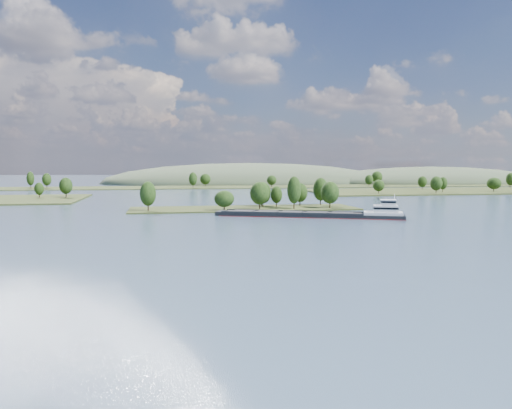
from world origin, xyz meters
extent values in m
plane|color=#394962|center=(0.00, 120.00, 0.00)|extent=(1800.00, 1800.00, 0.00)
cube|color=#293316|center=(0.00, 180.00, 0.00)|extent=(100.00, 30.00, 1.20)
cylinder|color=black|center=(20.27, 170.58, 2.92)|extent=(0.50, 0.50, 4.64)
ellipsoid|color=black|center=(20.27, 170.58, 8.81)|extent=(6.09, 6.09, 11.92)
cylinder|color=black|center=(9.89, 190.11, 2.44)|extent=(0.50, 0.50, 3.67)
ellipsoid|color=black|center=(9.89, 190.11, 7.10)|extent=(8.82, 8.82, 9.44)
cylinder|color=black|center=(5.41, 172.31, 2.53)|extent=(0.50, 0.50, 3.87)
ellipsoid|color=black|center=(5.41, 172.31, 7.45)|extent=(8.46, 8.46, 9.94)
cylinder|color=black|center=(9.47, 184.92, 2.01)|extent=(0.50, 0.50, 2.83)
ellipsoid|color=black|center=(9.47, 184.92, 5.61)|extent=(6.68, 6.68, 7.27)
cylinder|color=black|center=(-10.26, 169.36, 1.97)|extent=(0.50, 0.50, 2.74)
ellipsoid|color=black|center=(-10.26, 169.36, 5.46)|extent=(8.47, 8.47, 7.05)
cylinder|color=black|center=(-41.60, 173.50, 2.60)|extent=(0.50, 0.50, 4.00)
ellipsoid|color=black|center=(-41.60, 173.50, 7.69)|extent=(6.68, 6.68, 10.30)
cylinder|color=black|center=(15.51, 183.69, 2.14)|extent=(0.50, 0.50, 3.09)
ellipsoid|color=black|center=(15.51, 183.69, 6.07)|extent=(5.42, 5.42, 7.94)
cylinder|color=black|center=(37.72, 187.28, 2.73)|extent=(0.50, 0.50, 4.27)
ellipsoid|color=black|center=(37.72, 187.28, 8.16)|extent=(7.06, 7.06, 10.97)
cylinder|color=black|center=(37.09, 172.11, 2.52)|extent=(0.50, 0.50, 3.84)
ellipsoid|color=black|center=(37.09, 172.11, 7.40)|extent=(8.10, 8.10, 9.88)
cylinder|color=black|center=(27.31, 185.99, 2.34)|extent=(0.50, 0.50, 3.49)
ellipsoid|color=black|center=(27.31, 185.99, 6.78)|extent=(7.00, 7.00, 8.97)
cylinder|color=black|center=(-90.75, 268.58, 2.70)|extent=(0.50, 0.50, 3.79)
ellipsoid|color=black|center=(-90.75, 268.58, 7.52)|extent=(7.57, 7.57, 9.75)
cylinder|color=black|center=(-105.39, 268.38, 2.24)|extent=(0.50, 0.50, 2.88)
ellipsoid|color=black|center=(-105.39, 268.38, 5.90)|extent=(5.32, 5.32, 7.40)
cylinder|color=black|center=(105.13, 270.50, 2.30)|extent=(0.50, 0.50, 3.00)
ellipsoid|color=black|center=(105.13, 270.50, 6.11)|extent=(7.63, 7.63, 7.71)
cylinder|color=black|center=(196.39, 278.52, 2.44)|extent=(0.50, 0.50, 3.27)
ellipsoid|color=black|center=(196.39, 278.52, 6.60)|extent=(9.93, 9.93, 8.41)
cylinder|color=black|center=(143.78, 265.48, 2.66)|extent=(0.50, 0.50, 3.72)
ellipsoid|color=black|center=(143.78, 265.48, 7.39)|extent=(7.98, 7.98, 9.57)
cylinder|color=black|center=(156.81, 278.84, 2.54)|extent=(0.50, 0.50, 3.47)
ellipsoid|color=black|center=(156.81, 278.84, 6.95)|extent=(5.80, 5.80, 8.92)
cylinder|color=black|center=(162.53, 316.96, 2.49)|extent=(0.50, 0.50, 3.37)
ellipsoid|color=black|center=(162.53, 316.96, 6.77)|extent=(7.09, 7.09, 8.67)
cylinder|color=black|center=(247.94, 328.12, 2.84)|extent=(0.50, 0.50, 4.07)
ellipsoid|color=black|center=(247.94, 328.12, 8.01)|extent=(6.91, 6.91, 10.47)
cube|color=#293316|center=(0.00, 400.00, 0.00)|extent=(900.00, 60.00, 1.20)
cylinder|color=black|center=(-141.55, 399.63, 2.84)|extent=(0.50, 0.50, 4.48)
ellipsoid|color=black|center=(-141.55, 399.63, 8.53)|extent=(6.09, 6.09, 11.52)
cylinder|color=black|center=(145.89, 379.50, 2.30)|extent=(0.50, 0.50, 3.40)
ellipsoid|color=black|center=(145.89, 379.50, 6.62)|extent=(7.26, 7.26, 8.74)
cylinder|color=black|center=(2.37, 403.20, 2.48)|extent=(0.50, 0.50, 3.76)
ellipsoid|color=black|center=(2.37, 403.20, 7.26)|extent=(9.39, 9.39, 9.66)
cylinder|color=black|center=(169.04, 414.10, 2.75)|extent=(0.50, 0.50, 4.30)
ellipsoid|color=black|center=(169.04, 414.10, 8.22)|extent=(10.41, 10.41, 11.06)
cylinder|color=black|center=(-128.36, 396.85, 2.63)|extent=(0.50, 0.50, 4.06)
ellipsoid|color=black|center=(-128.36, 396.85, 7.78)|extent=(7.39, 7.39, 10.43)
cylinder|color=black|center=(58.97, 387.88, 2.26)|extent=(0.50, 0.50, 3.32)
ellipsoid|color=black|center=(58.97, 387.88, 6.49)|extent=(8.62, 8.62, 8.55)
cylinder|color=black|center=(-9.88, 380.59, 2.75)|extent=(0.50, 0.50, 4.31)
ellipsoid|color=black|center=(-9.88, 380.59, 8.23)|extent=(6.99, 6.99, 11.07)
ellipsoid|color=#3A4831|center=(260.00, 470.00, 0.00)|extent=(260.00, 140.00, 36.00)
ellipsoid|color=#3A4831|center=(60.00, 500.00, 0.00)|extent=(320.00, 160.00, 44.00)
cube|color=black|center=(18.88, 142.40, 0.43)|extent=(66.83, 35.14, 1.90)
cube|color=maroon|center=(18.88, 142.40, 0.04)|extent=(67.05, 35.36, 0.22)
cube|color=black|center=(14.20, 149.01, 1.64)|extent=(49.29, 21.40, 0.69)
cube|color=black|center=(10.87, 141.24, 1.64)|extent=(49.29, 21.40, 0.69)
cube|color=black|center=(12.54, 145.12, 1.51)|extent=(50.63, 27.54, 0.26)
cube|color=black|center=(-4.91, 152.61, 1.77)|extent=(9.92, 9.56, 0.30)
cube|color=black|center=(3.82, 148.86, 1.77)|extent=(9.92, 9.56, 0.30)
cube|color=black|center=(12.54, 145.12, 1.77)|extent=(9.92, 9.56, 0.30)
cube|color=black|center=(21.26, 141.38, 1.77)|extent=(9.92, 9.56, 0.30)
cube|color=black|center=(29.98, 137.64, 1.77)|extent=(9.92, 9.56, 0.30)
cube|color=black|center=(-13.23, 156.18, 0.78)|extent=(5.44, 8.16, 1.73)
cylinder|color=black|center=(-12.44, 155.84, 1.98)|extent=(0.27, 0.27, 1.90)
cube|color=silver|center=(43.46, 131.86, 1.90)|extent=(15.95, 13.05, 1.04)
cube|color=silver|center=(44.25, 131.52, 3.62)|extent=(10.65, 9.74, 2.59)
cube|color=black|center=(44.25, 131.52, 3.97)|extent=(10.88, 9.97, 0.78)
cube|color=silver|center=(45.04, 131.18, 5.87)|extent=(6.80, 6.80, 1.90)
cube|color=black|center=(45.04, 131.18, 6.21)|extent=(7.02, 7.02, 0.69)
cube|color=silver|center=(45.04, 131.18, 6.90)|extent=(7.25, 7.25, 0.17)
cylinder|color=silver|center=(47.02, 130.33, 7.94)|extent=(0.23, 0.23, 2.24)
cylinder|color=black|center=(42.89, 134.92, 7.07)|extent=(0.57, 0.57, 1.04)
camera|label=1|loc=(-36.21, -37.47, 19.45)|focal=35.00mm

